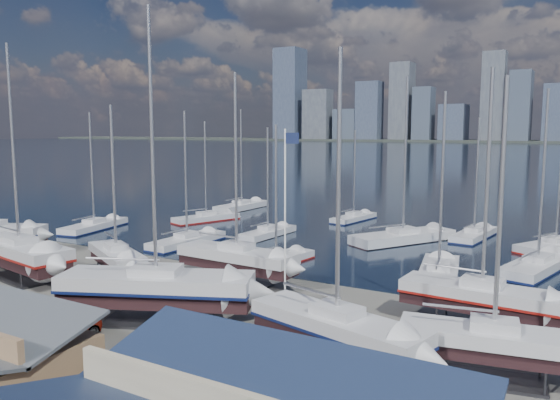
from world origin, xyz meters
The scene contains 24 objects.
ground centered at (0.00, -10.00, 0.00)m, with size 1400.00×1400.00×0.00m, color #605E59.
water centered at (0.00, 300.00, -0.15)m, with size 1400.00×600.00×0.40m, color #182539.
sailboat_cradle_1 centered at (-15.68, -11.48, 2.22)m, with size 12.22×5.20×18.91m.
sailboat_cradle_2 centered at (-8.58, -7.73, 1.98)m, with size 8.72×6.03×14.13m.
sailboat_cradle_3 centered at (1.05, -13.38, 2.25)m, with size 12.62×8.04×19.54m.
sailboat_cradle_4 centered at (0.42, -3.61, 2.10)m, with size 10.27×3.30×16.52m.
sailboat_cradle_5 centered at (13.67, -13.69, 2.08)m, with size 10.35×5.12×16.11m.
sailboat_cradle_6 centered at (19.11, -4.38, 2.06)m, with size 9.86×3.20×15.75m.
sailboat_cradle_7 centered at (20.91, -11.38, 2.01)m, with size 9.19×4.07×14.61m.
sailboat_moored_0 centered at (-28.20, 6.96, 0.31)m, with size 4.63×10.37×14.98m.
sailboat_moored_1 centered at (-20.21, 18.85, 0.31)m, with size 5.65×9.65×13.94m.
sailboat_moored_2 centered at (-22.40, 30.43, 0.32)m, with size 3.23×10.69×16.04m.
sailboat_moored_3 centered at (-12.53, 5.74, 0.31)m, with size 3.06×9.97×14.79m.
sailboat_moored_4 centered at (-7.65, 14.19, 0.32)m, with size 2.81×8.74×13.05m.
sailboat_moored_5 centered at (-3.30, 29.21, 0.31)m, with size 3.56×8.77×12.74m.
sailboat_moored_6 centered at (0.08, 3.08, 0.31)m, with size 3.65×9.08×13.20m.
sailboat_moored_7 centered at (6.84, 18.70, 0.33)m, with size 9.25×12.38×18.62m.
sailboat_moored_8 centered at (13.11, 24.84, 0.31)m, with size 3.71×9.71×14.16m.
sailboat_moored_9 centered at (14.01, 5.66, 0.32)m, with size 4.89×10.89×15.89m.
sailboat_moored_10 centered at (20.74, 12.62, 0.31)m, with size 5.49×11.32×16.31m.
sailboat_moored_11 centered at (21.49, 22.63, 0.31)m, with size 7.40×10.20×15.11m.
car_c centered at (-1.76, -18.51, 0.63)m, with size 2.11×4.57×1.27m, color gray.
car_d centered at (10.17, -18.14, 0.68)m, with size 1.90×4.68×1.36m, color gray.
flagpole centered at (6.97, -7.18, 7.06)m, with size 1.08×0.12×12.24m.
Camera 1 is at (24.75, -38.35, 12.12)m, focal length 35.00 mm.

